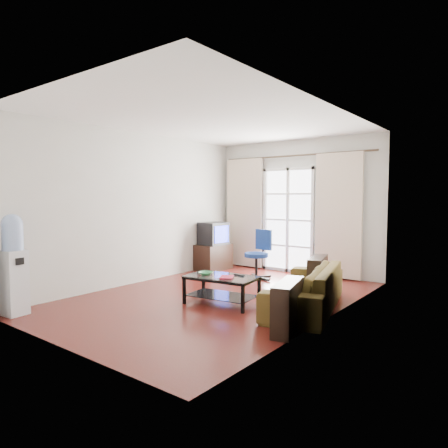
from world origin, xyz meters
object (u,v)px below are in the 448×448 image
(sofa, at_px, (305,288))
(tv_stand, at_px, (213,257))
(water_cooler, at_px, (13,262))
(task_chair, at_px, (257,265))
(coffee_table, at_px, (222,286))
(crt_tv, at_px, (213,233))

(sofa, xyz_separation_m, tv_stand, (-2.89, 1.52, -0.02))
(sofa, height_order, water_cooler, water_cooler)
(water_cooler, bearing_deg, task_chair, 65.07)
(task_chair, bearing_deg, water_cooler, -99.82)
(coffee_table, xyz_separation_m, tv_stand, (-1.83, 2.06, 0.00))
(coffee_table, height_order, crt_tv, crt_tv)
(crt_tv, relative_size, water_cooler, 0.42)
(sofa, distance_m, coffee_table, 1.19)
(task_chair, bearing_deg, tv_stand, 177.44)
(coffee_table, xyz_separation_m, water_cooler, (-1.85, -2.08, 0.43))
(sofa, bearing_deg, crt_tv, -132.30)
(crt_tv, bearing_deg, sofa, -21.53)
(tv_stand, height_order, crt_tv, crt_tv)
(sofa, height_order, coffee_table, sofa)
(sofa, bearing_deg, coffee_table, -77.79)
(sofa, xyz_separation_m, water_cooler, (-2.91, -2.62, 0.40))
(coffee_table, height_order, tv_stand, tv_stand)
(tv_stand, bearing_deg, sofa, -25.22)
(coffee_table, relative_size, task_chair, 1.17)
(task_chair, height_order, water_cooler, water_cooler)
(sofa, bearing_deg, water_cooler, -62.80)
(crt_tv, xyz_separation_m, task_chair, (1.28, -0.24, -0.50))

